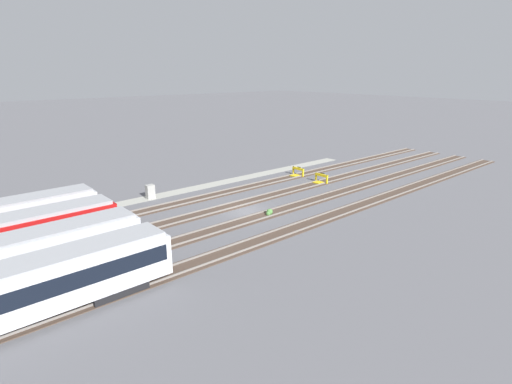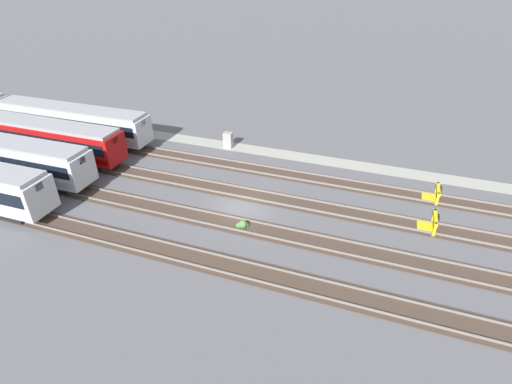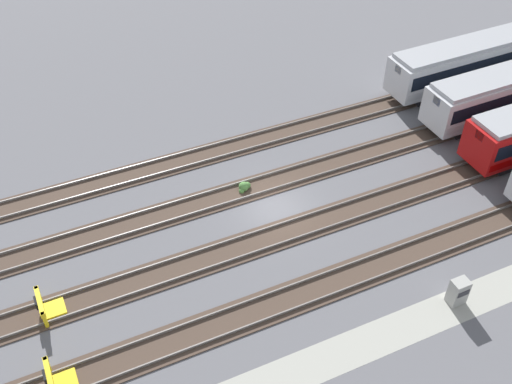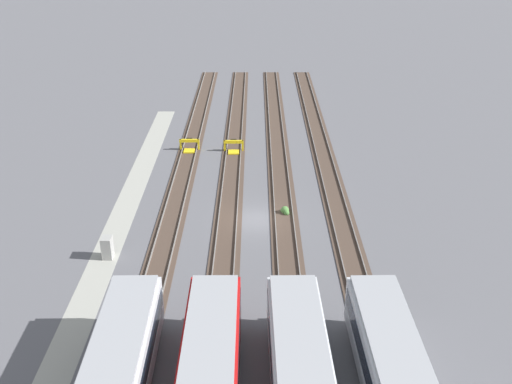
% 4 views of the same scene
% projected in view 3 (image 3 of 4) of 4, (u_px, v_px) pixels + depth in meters
% --- Properties ---
extents(ground_plane, '(400.00, 400.00, 0.00)m').
position_uv_depth(ground_plane, '(275.00, 208.00, 36.97)').
color(ground_plane, '#5B5B60').
extents(service_walkway, '(54.00, 2.00, 0.01)m').
position_uv_depth(service_walkway, '(369.00, 342.00, 29.75)').
color(service_walkway, '#9E9E93').
rests_on(service_walkway, ground).
extents(rail_track_nearest, '(90.00, 2.24, 0.21)m').
position_uv_depth(rail_track_nearest, '(329.00, 284.00, 32.43)').
color(rail_track_nearest, '#47382D').
rests_on(rail_track_nearest, ground).
extents(rail_track_near_inner, '(90.00, 2.24, 0.21)m').
position_uv_depth(rail_track_near_inner, '(291.00, 231.00, 35.44)').
color(rail_track_near_inner, '#47382D').
rests_on(rail_track_near_inner, ground).
extents(rail_track_middle, '(90.00, 2.24, 0.21)m').
position_uv_depth(rail_track_middle, '(260.00, 186.00, 38.45)').
color(rail_track_middle, '#47382D').
rests_on(rail_track_middle, ground).
extents(rail_track_far_inner, '(90.00, 2.24, 0.21)m').
position_uv_depth(rail_track_far_inner, '(233.00, 147.00, 41.46)').
color(rail_track_far_inner, '#47382D').
rests_on(rail_track_far_inner, ground).
extents(subway_car_front_row_right_inner, '(18.04, 3.11, 3.70)m').
position_uv_depth(subway_car_front_row_right_inner, '(491.00, 55.00, 46.92)').
color(subway_car_front_row_right_inner, silver).
rests_on(subway_car_front_row_right_inner, ground).
extents(bumper_stop_nearest_track, '(1.35, 2.00, 1.22)m').
position_uv_depth(bumper_stop_nearest_track, '(57.00, 379.00, 27.66)').
color(bumper_stop_nearest_track, yellow).
rests_on(bumper_stop_nearest_track, ground).
extents(bumper_stop_near_inner_track, '(1.35, 2.00, 1.22)m').
position_uv_depth(bumper_stop_near_inner_track, '(47.00, 306.00, 30.77)').
color(bumper_stop_near_inner_track, yellow).
rests_on(bumper_stop_near_inner_track, ground).
extents(electrical_cabinet, '(0.90, 0.73, 1.60)m').
position_uv_depth(electrical_cabinet, '(458.00, 292.00, 31.10)').
color(electrical_cabinet, '#9E9E99').
rests_on(electrical_cabinet, ground).
extents(weed_clump, '(0.92, 0.70, 0.64)m').
position_uv_depth(weed_clump, '(244.00, 187.00, 38.06)').
color(weed_clump, '#4C7F3D').
rests_on(weed_clump, ground).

